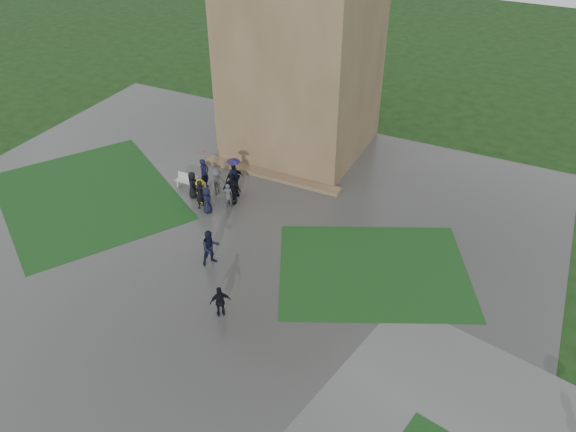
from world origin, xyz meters
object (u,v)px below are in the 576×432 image
at_px(tower, 303,7).
at_px(pedestrian_near, 220,302).
at_px(pedestrian_mid, 211,248).
at_px(bench, 188,181).

xyz_separation_m(tower, pedestrian_near, (3.48, -15.77, -8.20)).
height_order(pedestrian_mid, pedestrian_near, pedestrian_mid).
height_order(tower, pedestrian_near, tower).
distance_m(bench, pedestrian_near, 10.94).
bearing_deg(pedestrian_mid, tower, 40.08).
bearing_deg(bench, pedestrian_mid, -47.78).
xyz_separation_m(bench, pedestrian_near, (7.30, -8.14, 0.35)).
height_order(tower, pedestrian_mid, tower).
distance_m(tower, bench, 12.07).
bearing_deg(pedestrian_mid, pedestrian_near, -106.28).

